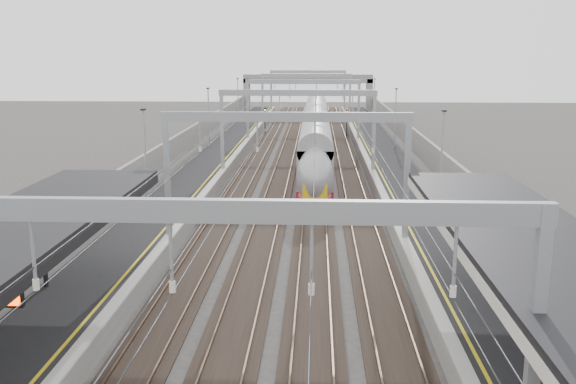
# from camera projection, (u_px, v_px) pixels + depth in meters

# --- Properties ---
(platform_left) EXTENTS (4.00, 120.00, 1.00)m
(platform_left) POSITION_uv_depth(u_px,v_px,m) (209.00, 168.00, 57.18)
(platform_left) COLOR black
(platform_left) RESTS_ON ground
(platform_right) EXTENTS (4.00, 120.00, 1.00)m
(platform_right) POSITION_uv_depth(u_px,v_px,m) (389.00, 169.00, 56.47)
(platform_right) COLOR black
(platform_right) RESTS_ON ground
(tracks) EXTENTS (11.40, 140.00, 0.20)m
(tracks) POSITION_uv_depth(u_px,v_px,m) (298.00, 174.00, 56.92)
(tracks) COLOR black
(tracks) RESTS_ON ground
(overhead_line) EXTENTS (13.00, 140.00, 6.60)m
(overhead_line) POSITION_uv_depth(u_px,v_px,m) (301.00, 99.00, 62.08)
(overhead_line) COLOR #909499
(overhead_line) RESTS_ON platform_left
(overbridge) EXTENTS (22.00, 2.20, 6.90)m
(overbridge) POSITION_uv_depth(u_px,v_px,m) (308.00, 84.00, 109.48)
(overbridge) COLOR slate
(overbridge) RESTS_ON ground
(wall_left) EXTENTS (0.30, 120.00, 3.20)m
(wall_left) POSITION_uv_depth(u_px,v_px,m) (173.00, 156.00, 57.08)
(wall_left) COLOR slate
(wall_left) RESTS_ON ground
(wall_right) EXTENTS (0.30, 120.00, 3.20)m
(wall_right) POSITION_uv_depth(u_px,v_px,m) (426.00, 157.00, 56.10)
(wall_right) COLOR slate
(wall_right) RESTS_ON ground
(train) EXTENTS (2.61, 47.58, 4.13)m
(train) POSITION_uv_depth(u_px,v_px,m) (316.00, 140.00, 64.17)
(train) COLOR maroon
(train) RESTS_ON ground
(signal_green) EXTENTS (0.32, 0.32, 3.48)m
(signal_green) POSITION_uv_depth(u_px,v_px,m) (265.00, 116.00, 83.77)
(signal_green) COLOR black
(signal_green) RESTS_ON ground
(signal_red_near) EXTENTS (0.32, 0.32, 3.48)m
(signal_red_near) POSITION_uv_depth(u_px,v_px,m) (330.00, 119.00, 80.33)
(signal_red_near) COLOR black
(signal_red_near) RESTS_ON ground
(signal_red_far) EXTENTS (0.32, 0.32, 3.48)m
(signal_red_far) POSITION_uv_depth(u_px,v_px,m) (347.00, 118.00, 81.27)
(signal_red_far) COLOR black
(signal_red_far) RESTS_ON ground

